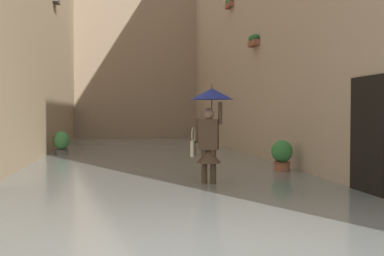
{
  "coord_description": "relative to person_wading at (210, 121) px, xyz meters",
  "views": [
    {
      "loc": [
        0.96,
        4.58,
        1.55
      ],
      "look_at": [
        -0.32,
        -3.51,
        1.28
      ],
      "focal_mm": 43.09,
      "sensor_mm": 36.0,
      "label": 1
    }
  ],
  "objects": [
    {
      "name": "ground_plane",
      "position": [
        0.82,
        -6.27,
        -1.38
      ],
      "size": [
        60.0,
        60.0,
        0.0
      ],
      "primitive_type": "plane",
      "color": "slate"
    },
    {
      "name": "flood_water",
      "position": [
        0.82,
        -6.27,
        -1.31
      ],
      "size": [
        7.57,
        27.33,
        0.14
      ],
      "primitive_type": "cube",
      "color": "slate",
      "rests_on": "ground_plane"
    },
    {
      "name": "building_facade_far",
      "position": [
        0.82,
        -17.83,
        2.78
      ],
      "size": [
        10.37,
        1.8,
        8.32
      ],
      "primitive_type": "cube",
      "color": "gray",
      "rests_on": "ground_plane"
    },
    {
      "name": "person_wading",
      "position": [
        0.0,
        0.0,
        0.0
      ],
      "size": [
        0.86,
        0.86,
        2.11
      ],
      "color": "black",
      "rests_on": "ground_plane"
    },
    {
      "name": "potted_plant_near_left",
      "position": [
        -2.14,
        -1.73,
        -0.88
      ],
      "size": [
        0.52,
        0.52,
        0.88
      ],
      "color": "#9E563D",
      "rests_on": "ground_plane"
    },
    {
      "name": "potted_plant_mid_right",
      "position": [
        3.87,
        -8.66,
        -0.89
      ],
      "size": [
        0.42,
        0.42,
        0.86
      ],
      "color": "brown",
      "rests_on": "ground_plane"
    },
    {
      "name": "potted_plant_far_right",
      "position": [
        3.73,
        -7.21,
        -0.89
      ],
      "size": [
        0.51,
        0.51,
        0.92
      ],
      "color": "#66605B",
      "rests_on": "ground_plane"
    }
  ]
}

